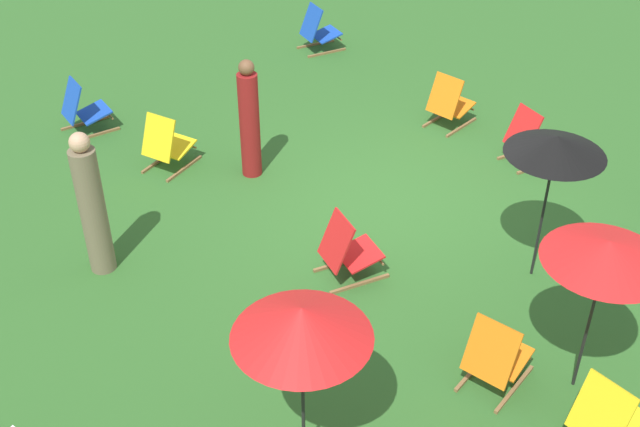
{
  "coord_description": "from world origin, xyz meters",
  "views": [
    {
      "loc": [
        -5.74,
        6.41,
        5.98
      ],
      "look_at": [
        0.0,
        1.2,
        0.5
      ],
      "focal_mm": 45.09,
      "sensor_mm": 36.0,
      "label": 1
    }
  ],
  "objects_px": {
    "umbrella_0": "(556,146)",
    "deckchair_7": "(167,145)",
    "deckchair_6": "(496,357)",
    "umbrella_2": "(302,323)",
    "person_0": "(249,121)",
    "person_1": "(92,207)",
    "deckchair_3": "(607,418)",
    "umbrella_1": "(608,251)",
    "deckchair_12": "(529,139)",
    "deckchair_9": "(319,31)",
    "deckchair_4": "(83,109)",
    "deckchair_5": "(347,250)",
    "deckchair_1": "(449,103)"
  },
  "relations": [
    {
      "from": "umbrella_0",
      "to": "deckchair_1",
      "type": "bearing_deg",
      "value": -33.89
    },
    {
      "from": "deckchair_12",
      "to": "person_0",
      "type": "distance_m",
      "value": 3.9
    },
    {
      "from": "deckchair_6",
      "to": "deckchair_3",
      "type": "bearing_deg",
      "value": 176.92
    },
    {
      "from": "deckchair_3",
      "to": "deckchair_6",
      "type": "xyz_separation_m",
      "value": [
        1.13,
        0.12,
        0.0
      ]
    },
    {
      "from": "deckchair_3",
      "to": "umbrella_0",
      "type": "relative_size",
      "value": 0.45
    },
    {
      "from": "deckchair_3",
      "to": "deckchair_4",
      "type": "relative_size",
      "value": 1.0
    },
    {
      "from": "umbrella_0",
      "to": "deckchair_7",
      "type": "bearing_deg",
      "value": 20.8
    },
    {
      "from": "deckchair_1",
      "to": "person_1",
      "type": "distance_m",
      "value": 5.69
    },
    {
      "from": "deckchair_9",
      "to": "deckchair_3",
      "type": "bearing_deg",
      "value": 168.78
    },
    {
      "from": "deckchair_7",
      "to": "deckchair_12",
      "type": "distance_m",
      "value": 5.04
    },
    {
      "from": "deckchair_7",
      "to": "umbrella_0",
      "type": "distance_m",
      "value": 5.32
    },
    {
      "from": "deckchair_1",
      "to": "deckchair_3",
      "type": "height_order",
      "value": "same"
    },
    {
      "from": "umbrella_0",
      "to": "deckchair_4",
      "type": "bearing_deg",
      "value": 18.41
    },
    {
      "from": "deckchair_7",
      "to": "deckchair_12",
      "type": "relative_size",
      "value": 1.02
    },
    {
      "from": "deckchair_12",
      "to": "person_1",
      "type": "distance_m",
      "value": 5.99
    },
    {
      "from": "umbrella_2",
      "to": "person_0",
      "type": "xyz_separation_m",
      "value": [
        4.08,
        -2.63,
        -0.83
      ]
    },
    {
      "from": "deckchair_4",
      "to": "deckchair_12",
      "type": "bearing_deg",
      "value": -131.27
    },
    {
      "from": "deckchair_4",
      "to": "deckchair_7",
      "type": "height_order",
      "value": "same"
    },
    {
      "from": "umbrella_0",
      "to": "person_1",
      "type": "height_order",
      "value": "umbrella_0"
    },
    {
      "from": "deckchair_4",
      "to": "umbrella_0",
      "type": "distance_m",
      "value": 7.01
    },
    {
      "from": "deckchair_12",
      "to": "umbrella_1",
      "type": "xyz_separation_m",
      "value": [
        -2.85,
        3.14,
        1.3
      ]
    },
    {
      "from": "deckchair_4",
      "to": "umbrella_1",
      "type": "height_order",
      "value": "umbrella_1"
    },
    {
      "from": "deckchair_5",
      "to": "person_1",
      "type": "height_order",
      "value": "person_1"
    },
    {
      "from": "deckchair_7",
      "to": "deckchair_9",
      "type": "xyz_separation_m",
      "value": [
        1.58,
        -4.25,
        0.0
      ]
    },
    {
      "from": "deckchair_6",
      "to": "umbrella_2",
      "type": "bearing_deg",
      "value": 64.25
    },
    {
      "from": "deckchair_3",
      "to": "deckchair_1",
      "type": "bearing_deg",
      "value": -34.39
    },
    {
      "from": "deckchair_5",
      "to": "umbrella_1",
      "type": "xyz_separation_m",
      "value": [
        -2.72,
        -0.5,
        1.3
      ]
    },
    {
      "from": "deckchair_5",
      "to": "umbrella_2",
      "type": "bearing_deg",
      "value": 144.81
    },
    {
      "from": "deckchair_12",
      "to": "umbrella_2",
      "type": "distance_m",
      "value": 6.08
    },
    {
      "from": "deckchair_6",
      "to": "umbrella_0",
      "type": "distance_m",
      "value": 2.31
    },
    {
      "from": "person_0",
      "to": "deckchair_5",
      "type": "bearing_deg",
      "value": 134.68
    },
    {
      "from": "deckchair_7",
      "to": "umbrella_2",
      "type": "height_order",
      "value": "umbrella_2"
    },
    {
      "from": "umbrella_0",
      "to": "umbrella_2",
      "type": "xyz_separation_m",
      "value": [
        -0.17,
        3.68,
        -0.08
      ]
    },
    {
      "from": "umbrella_1",
      "to": "umbrella_2",
      "type": "bearing_deg",
      "value": 66.08
    },
    {
      "from": "deckchair_1",
      "to": "umbrella_2",
      "type": "relative_size",
      "value": 0.46
    },
    {
      "from": "deckchair_4",
      "to": "umbrella_2",
      "type": "relative_size",
      "value": 0.46
    },
    {
      "from": "person_1",
      "to": "deckchair_12",
      "type": "bearing_deg",
      "value": 70.47
    },
    {
      "from": "deckchair_6",
      "to": "deckchair_9",
      "type": "relative_size",
      "value": 0.97
    },
    {
      "from": "deckchair_9",
      "to": "deckchair_12",
      "type": "bearing_deg",
      "value": -170.17
    },
    {
      "from": "deckchair_5",
      "to": "deckchair_7",
      "type": "distance_m",
      "value": 3.4
    },
    {
      "from": "person_0",
      "to": "person_1",
      "type": "distance_m",
      "value": 2.63
    },
    {
      "from": "deckchair_4",
      "to": "deckchair_9",
      "type": "distance_m",
      "value": 4.6
    },
    {
      "from": "deckchair_3",
      "to": "umbrella_2",
      "type": "relative_size",
      "value": 0.46
    },
    {
      "from": "deckchair_7",
      "to": "deckchair_5",
      "type": "bearing_deg",
      "value": 165.82
    },
    {
      "from": "deckchair_6",
      "to": "person_0",
      "type": "distance_m",
      "value": 4.74
    },
    {
      "from": "deckchair_12",
      "to": "person_1",
      "type": "xyz_separation_m",
      "value": [
        1.91,
        5.65,
        0.5
      ]
    },
    {
      "from": "umbrella_1",
      "to": "deckchair_4",
      "type": "bearing_deg",
      "value": 7.63
    },
    {
      "from": "deckchair_4",
      "to": "deckchair_7",
      "type": "relative_size",
      "value": 0.96
    },
    {
      "from": "deckchair_5",
      "to": "umbrella_1",
      "type": "relative_size",
      "value": 0.49
    },
    {
      "from": "deckchair_3",
      "to": "person_0",
      "type": "height_order",
      "value": "person_0"
    }
  ]
}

